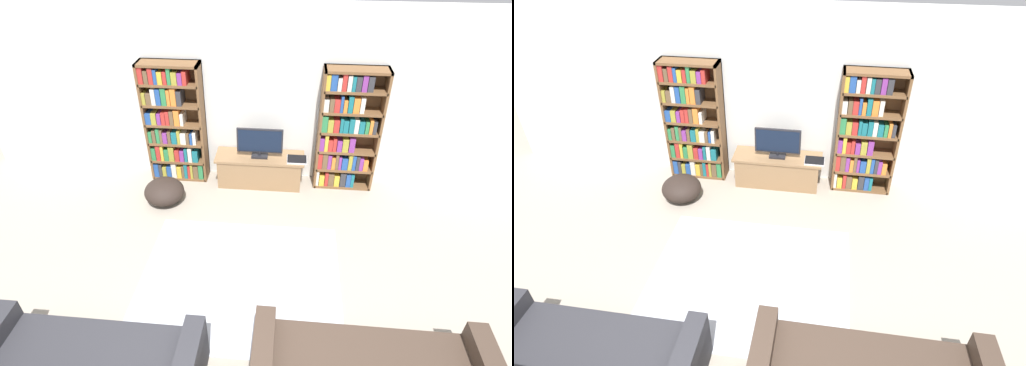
% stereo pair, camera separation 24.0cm
% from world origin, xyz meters
% --- Properties ---
extents(wall_back, '(8.80, 0.06, 2.60)m').
position_xyz_m(wall_back, '(0.00, 4.23, 1.30)').
color(wall_back, silver).
rests_on(wall_back, ground_plane).
extents(bookshelf_left, '(0.86, 0.30, 1.84)m').
position_xyz_m(bookshelf_left, '(-1.34, 4.04, 0.88)').
color(bookshelf_left, brown).
rests_on(bookshelf_left, ground_plane).
extents(bookshelf_right, '(0.86, 0.30, 1.84)m').
position_xyz_m(bookshelf_right, '(1.17, 4.05, 0.91)').
color(bookshelf_right, brown).
rests_on(bookshelf_right, ground_plane).
extents(tv_stand, '(1.32, 0.45, 0.49)m').
position_xyz_m(tv_stand, '(-0.05, 3.95, 0.25)').
color(tv_stand, '#8E6B47').
rests_on(tv_stand, ground_plane).
extents(television, '(0.67, 0.16, 0.46)m').
position_xyz_m(television, '(-0.05, 3.93, 0.73)').
color(television, black).
rests_on(television, tv_stand).
extents(laptop, '(0.29, 0.24, 0.03)m').
position_xyz_m(laptop, '(0.50, 3.87, 0.50)').
color(laptop, silver).
rests_on(laptop, tv_stand).
extents(area_rug, '(2.31, 1.94, 0.02)m').
position_xyz_m(area_rug, '(-0.11, 1.97, 0.01)').
color(area_rug, '#B2B7C1').
rests_on(area_rug, ground_plane).
extents(beanbag_ottoman, '(0.57, 0.57, 0.35)m').
position_xyz_m(beanbag_ottoman, '(-1.38, 3.36, 0.17)').
color(beanbag_ottoman, '#2D231E').
rests_on(beanbag_ottoman, ground_plane).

